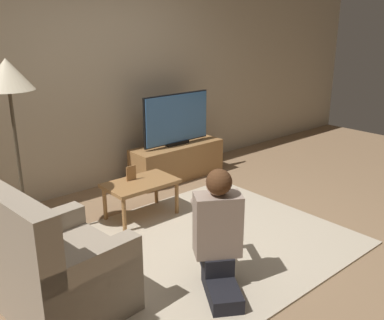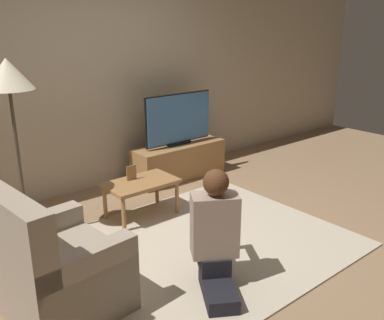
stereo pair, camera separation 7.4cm
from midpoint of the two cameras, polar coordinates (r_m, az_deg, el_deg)
name	(u,v)px [view 2 (the right image)]	position (r m, az deg, el deg)	size (l,w,h in m)	color
ground_plane	(204,245)	(3.92, 2.10, -11.22)	(10.00, 10.00, 0.00)	#896B4C
wall_back	(93,78)	(5.06, -12.70, 10.63)	(10.00, 0.06, 2.60)	tan
rug	(204,244)	(3.91, 2.10, -11.12)	(2.46, 2.07, 0.02)	#BCAD93
tv_stand	(179,161)	(5.43, -1.35, -0.14)	(1.23, 0.40, 0.44)	olive
tv	(178,119)	(5.29, -1.42, 5.48)	(0.97, 0.08, 0.64)	black
coffee_table	(141,186)	(4.31, -6.34, -3.47)	(0.71, 0.44, 0.39)	olive
floor_lamp	(9,85)	(3.86, -22.72, 9.18)	(0.42, 0.42, 1.63)	#4C4233
armchair	(56,271)	(3.11, -17.04, -13.96)	(0.78, 0.88, 0.92)	gray
person_kneeling	(215,231)	(3.15, 3.77, -9.44)	(0.64, 0.82, 0.92)	black
picture_frame	(131,173)	(4.32, -7.60, -1.70)	(0.11, 0.01, 0.15)	olive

